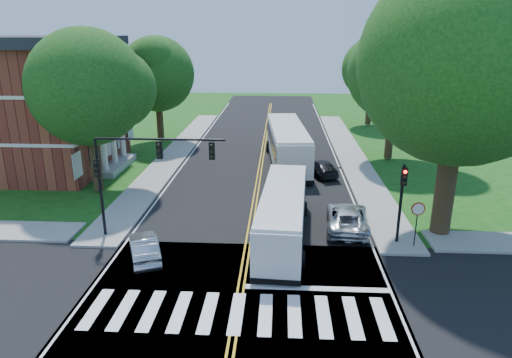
# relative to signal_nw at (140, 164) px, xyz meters

# --- Properties ---
(ground) EXTENTS (140.00, 140.00, 0.00)m
(ground) POSITION_rel_signal_nw_xyz_m (5.86, -6.43, -4.38)
(ground) COLOR #164B12
(ground) RESTS_ON ground
(road) EXTENTS (14.00, 96.00, 0.01)m
(road) POSITION_rel_signal_nw_xyz_m (5.86, 11.57, -4.37)
(road) COLOR black
(road) RESTS_ON ground
(cross_road) EXTENTS (60.00, 12.00, 0.01)m
(cross_road) POSITION_rel_signal_nw_xyz_m (5.86, -6.43, -4.37)
(cross_road) COLOR black
(cross_road) RESTS_ON ground
(center_line) EXTENTS (0.36, 70.00, 0.01)m
(center_line) POSITION_rel_signal_nw_xyz_m (5.86, 15.57, -4.36)
(center_line) COLOR gold
(center_line) RESTS_ON road
(edge_line_w) EXTENTS (0.12, 70.00, 0.01)m
(edge_line_w) POSITION_rel_signal_nw_xyz_m (-0.94, 15.57, -4.36)
(edge_line_w) COLOR silver
(edge_line_w) RESTS_ON road
(edge_line_e) EXTENTS (0.12, 70.00, 0.01)m
(edge_line_e) POSITION_rel_signal_nw_xyz_m (12.66, 15.57, -4.36)
(edge_line_e) COLOR silver
(edge_line_e) RESTS_ON road
(crosswalk) EXTENTS (12.60, 3.00, 0.01)m
(crosswalk) POSITION_rel_signal_nw_xyz_m (5.86, -6.93, -4.36)
(crosswalk) COLOR silver
(crosswalk) RESTS_ON road
(stop_bar) EXTENTS (6.60, 0.40, 0.01)m
(stop_bar) POSITION_rel_signal_nw_xyz_m (9.36, -4.83, -4.36)
(stop_bar) COLOR silver
(stop_bar) RESTS_ON road
(sidewalk_nw) EXTENTS (2.60, 40.00, 0.15)m
(sidewalk_nw) POSITION_rel_signal_nw_xyz_m (-2.44, 18.57, -4.30)
(sidewalk_nw) COLOR gray
(sidewalk_nw) RESTS_ON ground
(sidewalk_ne) EXTENTS (2.60, 40.00, 0.15)m
(sidewalk_ne) POSITION_rel_signal_nw_xyz_m (14.16, 18.57, -4.30)
(sidewalk_ne) COLOR gray
(sidewalk_ne) RESTS_ON ground
(tree_ne_big) EXTENTS (10.80, 10.80, 14.91)m
(tree_ne_big) POSITION_rel_signal_nw_xyz_m (16.86, 1.57, 5.24)
(tree_ne_big) COLOR #382516
(tree_ne_big) RESTS_ON ground
(tree_west_near) EXTENTS (8.00, 8.00, 11.40)m
(tree_west_near) POSITION_rel_signal_nw_xyz_m (-5.64, 7.57, 3.15)
(tree_west_near) COLOR #382516
(tree_west_near) RESTS_ON ground
(tree_west_far) EXTENTS (7.60, 7.60, 10.67)m
(tree_west_far) POSITION_rel_signal_nw_xyz_m (-5.14, 23.57, 2.62)
(tree_west_far) COLOR #382516
(tree_west_far) RESTS_ON ground
(tree_east_mid) EXTENTS (8.40, 8.40, 11.93)m
(tree_east_mid) POSITION_rel_signal_nw_xyz_m (17.36, 17.57, 3.48)
(tree_east_mid) COLOR #382516
(tree_east_mid) RESTS_ON ground
(tree_east_far) EXTENTS (7.20, 7.20, 10.34)m
(tree_east_far) POSITION_rel_signal_nw_xyz_m (18.36, 33.57, 2.48)
(tree_east_far) COLOR #382516
(tree_east_far) RESTS_ON ground
(signal_nw) EXTENTS (7.15, 0.46, 5.66)m
(signal_nw) POSITION_rel_signal_nw_xyz_m (0.00, 0.00, 0.00)
(signal_nw) COLOR black
(signal_nw) RESTS_ON ground
(signal_ne) EXTENTS (0.30, 0.46, 4.40)m
(signal_ne) POSITION_rel_signal_nw_xyz_m (14.06, 0.01, -1.41)
(signal_ne) COLOR black
(signal_ne) RESTS_ON ground
(stop_sign) EXTENTS (0.76, 0.08, 2.53)m
(stop_sign) POSITION_rel_signal_nw_xyz_m (14.86, -0.45, -2.35)
(stop_sign) COLOR black
(stop_sign) RESTS_ON ground
(bus_lead) EXTENTS (3.13, 10.96, 2.80)m
(bus_lead) POSITION_rel_signal_nw_xyz_m (7.76, 0.50, -2.89)
(bus_lead) COLOR silver
(bus_lead) RESTS_ON road
(bus_follow) EXTENTS (3.96, 13.24, 3.38)m
(bus_follow) POSITION_rel_signal_nw_xyz_m (8.14, 15.74, -2.58)
(bus_follow) COLOR silver
(bus_follow) RESTS_ON road
(hatchback) EXTENTS (2.67, 4.06, 1.26)m
(hatchback) POSITION_rel_signal_nw_xyz_m (0.66, -2.43, -3.74)
(hatchback) COLOR #A8AAAF
(hatchback) RESTS_ON road
(suv) EXTENTS (2.83, 5.33, 1.42)m
(suv) POSITION_rel_signal_nw_xyz_m (11.56, 1.88, -3.65)
(suv) COLOR silver
(suv) RESTS_ON road
(dark_sedan) EXTENTS (3.03, 4.58, 1.23)m
(dark_sedan) POSITION_rel_signal_nw_xyz_m (10.84, 12.52, -3.75)
(dark_sedan) COLOR black
(dark_sedan) RESTS_ON road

